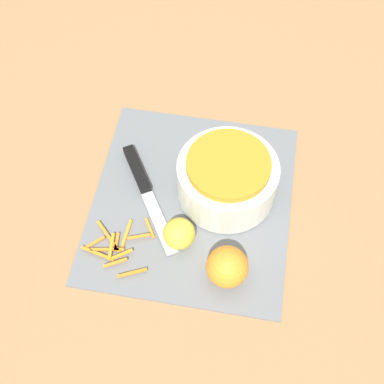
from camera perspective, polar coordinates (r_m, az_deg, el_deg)
name	(u,v)px	position (r m, az deg, el deg)	size (l,w,h in m)	color
ground_plane	(192,202)	(0.98, 0.00, -1.12)	(4.00, 4.00, 0.00)	#9E754C
cutting_board	(192,202)	(0.98, 0.00, -1.03)	(0.40, 0.36, 0.01)	slate
bowl_speckled	(227,178)	(0.95, 3.78, 1.54)	(0.18, 0.18, 0.09)	silver
knife	(141,180)	(1.00, -5.42, 1.32)	(0.21, 0.15, 0.02)	black
orange_left	(227,267)	(0.88, 3.78, -7.95)	(0.07, 0.07, 0.07)	orange
lemon	(179,234)	(0.91, -1.38, -4.46)	(0.06, 0.06, 0.06)	gold
peel_pile	(117,246)	(0.94, -7.99, -5.75)	(0.12, 0.12, 0.01)	orange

